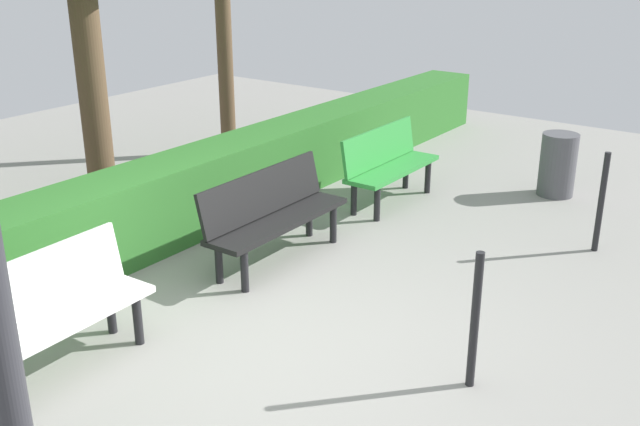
{
  "coord_description": "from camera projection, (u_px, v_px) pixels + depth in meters",
  "views": [
    {
      "loc": [
        3.8,
        3.27,
        2.92
      ],
      "look_at": [
        -1.26,
        -0.39,
        0.55
      ],
      "focal_mm": 41.46,
      "sensor_mm": 36.0,
      "label": 1
    }
  ],
  "objects": [
    {
      "name": "trash_bin",
      "position": [
        558.0,
        165.0,
        8.68
      ],
      "size": [
        0.42,
        0.42,
        0.75
      ],
      "primitive_type": "cylinder",
      "color": "#4C4C51",
      "rests_on": "ground_plane"
    },
    {
      "name": "bench_black",
      "position": [
        273.0,
        212.0,
        6.9
      ],
      "size": [
        1.65,
        0.48,
        0.86
      ],
      "rotation": [
        0.0,
        0.0,
        0.0
      ],
      "color": "black",
      "rests_on": "ground_plane"
    },
    {
      "name": "ground_plane",
      "position": [
        265.0,
        337.0,
        5.71
      ],
      "size": [
        16.33,
        16.33,
        0.0
      ],
      "primitive_type": "plane",
      "color": "gray"
    },
    {
      "name": "railing_post_near",
      "position": [
        601.0,
        203.0,
        7.09
      ],
      "size": [
        0.06,
        0.06,
        1.0
      ],
      "primitive_type": "cylinder",
      "color": "black",
      "rests_on": "ground_plane"
    },
    {
      "name": "hedge_row",
      "position": [
        174.0,
        199.0,
        7.46
      ],
      "size": [
        12.33,
        0.66,
        0.81
      ],
      "primitive_type": "cube",
      "color": "#2D6B28",
      "rests_on": "ground_plane"
    },
    {
      "name": "bench_white",
      "position": [
        45.0,
        311.0,
        5.09
      ],
      "size": [
        1.55,
        0.51,
        0.86
      ],
      "rotation": [
        0.0,
        0.0,
        0.03
      ],
      "color": "white",
      "rests_on": "ground_plane"
    },
    {
      "name": "railing_post_mid",
      "position": [
        475.0,
        321.0,
        4.92
      ],
      "size": [
        0.06,
        0.06,
        1.0
      ],
      "primitive_type": "cylinder",
      "color": "black",
      "rests_on": "ground_plane"
    },
    {
      "name": "bench_green",
      "position": [
        388.0,
        162.0,
        8.4
      ],
      "size": [
        1.44,
        0.46,
        0.86
      ],
      "rotation": [
        0.0,
        0.0,
        -0.0
      ],
      "color": "#2D8C38",
      "rests_on": "ground_plane"
    }
  ]
}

